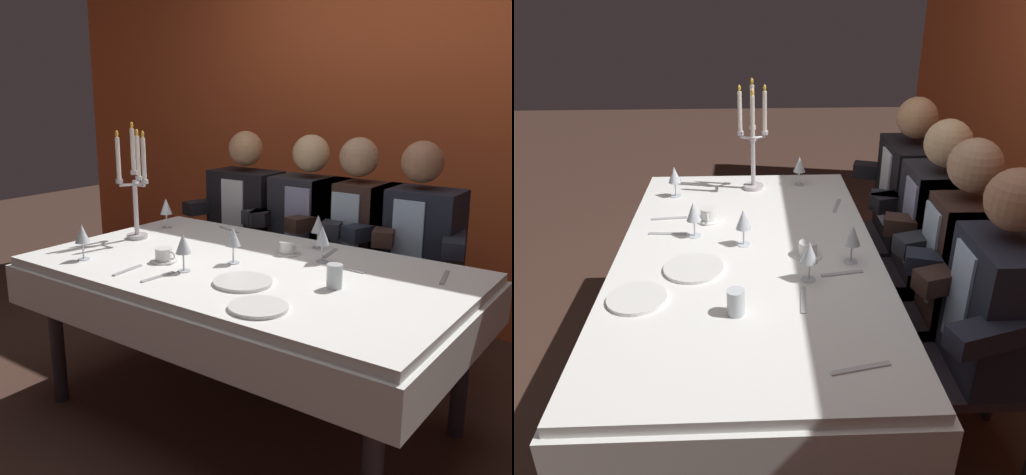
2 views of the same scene
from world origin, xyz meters
TOP-DOWN VIEW (x-y plane):
  - ground_plane at (0.00, 0.00)m, footprint 12.00×12.00m
  - back_wall at (0.00, 1.66)m, footprint 6.00×0.12m
  - dining_table at (0.00, 0.00)m, footprint 1.94×1.14m
  - candelabra at (-0.74, 0.03)m, footprint 0.15×0.17m
  - dinner_plate_0 at (0.35, -0.40)m, footprint 0.22×0.22m
  - dinner_plate_1 at (0.14, -0.22)m, footprint 0.24×0.24m
  - wine_glass_0 at (0.24, 0.23)m, footprint 0.07×0.07m
  - wine_glass_1 at (-0.78, 0.29)m, footprint 0.07×0.07m
  - wine_glass_2 at (-0.07, -0.02)m, footprint 0.07×0.07m
  - wine_glass_3 at (-0.16, -0.24)m, footprint 0.07×0.07m
  - wine_glass_4 at (0.11, 0.42)m, footprint 0.07×0.07m
  - wine_glass_5 at (-0.64, -0.38)m, footprint 0.07×0.07m
  - water_tumbler_0 at (0.46, -0.04)m, footprint 0.06×0.06m
  - coffee_cup_0 at (0.04, 0.25)m, footprint 0.13×0.12m
  - coffee_cup_1 at (-0.33, -0.19)m, footprint 0.13×0.12m
  - knife_0 at (0.76, 0.33)m, footprint 0.06×0.19m
  - spoon_1 at (-0.47, 0.45)m, footprint 0.17×0.07m
  - fork_2 at (-0.35, -0.38)m, footprint 0.04×0.17m
  - fork_3 at (-0.18, -0.36)m, footprint 0.03×0.17m
  - fork_4 at (0.20, 0.37)m, footprint 0.05×0.17m
  - fork_5 at (0.38, 0.20)m, footprint 0.17×0.03m
  - seated_diner_0 at (-0.69, 0.89)m, footprint 0.63×0.48m
  - seated_diner_1 at (-0.22, 0.89)m, footprint 0.63×0.48m
  - seated_diner_2 at (0.07, 0.89)m, footprint 0.63×0.48m
  - seated_diner_3 at (0.42, 0.89)m, footprint 0.63×0.48m

SIDE VIEW (x-z plane):
  - ground_plane at x=0.00m, z-range 0.00..0.00m
  - dining_table at x=0.00m, z-range 0.25..0.99m
  - seated_diner_0 at x=-0.69m, z-range 0.12..1.36m
  - seated_diner_1 at x=-0.22m, z-range 0.12..1.36m
  - seated_diner_2 at x=0.07m, z-range 0.12..1.36m
  - seated_diner_3 at x=0.42m, z-range 0.12..1.36m
  - knife_0 at x=0.76m, z-range 0.74..0.75m
  - spoon_1 at x=-0.47m, z-range 0.74..0.75m
  - fork_2 at x=-0.35m, z-range 0.74..0.75m
  - fork_3 at x=-0.18m, z-range 0.74..0.75m
  - fork_4 at x=0.20m, z-range 0.74..0.75m
  - fork_5 at x=0.38m, z-range 0.74..0.75m
  - dinner_plate_0 at x=0.35m, z-range 0.74..0.75m
  - dinner_plate_1 at x=0.14m, z-range 0.74..0.75m
  - coffee_cup_0 at x=0.04m, z-range 0.74..0.80m
  - coffee_cup_1 at x=-0.33m, z-range 0.74..0.80m
  - water_tumbler_0 at x=0.46m, z-range 0.74..0.83m
  - wine_glass_0 at x=0.24m, z-range 0.77..0.94m
  - wine_glass_1 at x=-0.78m, z-range 0.77..0.94m
  - wine_glass_2 at x=-0.07m, z-range 0.77..0.94m
  - wine_glass_5 at x=-0.64m, z-range 0.77..0.94m
  - wine_glass_3 at x=-0.16m, z-range 0.77..0.94m
  - wine_glass_4 at x=0.11m, z-range 0.77..0.94m
  - candelabra at x=-0.74m, z-range 0.71..1.30m
  - back_wall at x=0.00m, z-range 0.00..2.70m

